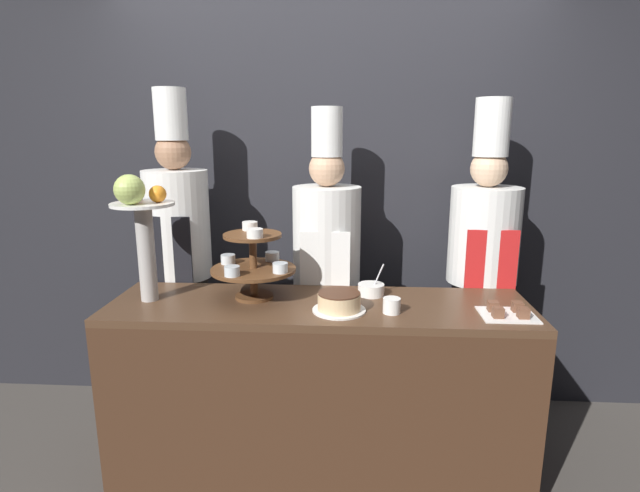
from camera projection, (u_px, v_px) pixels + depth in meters
wall_back at (327, 180)px, 3.00m from camera, size 10.00×0.06×2.80m
buffet_counter at (319, 392)px, 2.42m from camera, size 1.95×0.55×0.91m
tiered_stand at (253, 261)px, 2.35m from camera, size 0.40×0.40×0.35m
fruit_pedestal at (140, 218)px, 2.26m from camera, size 0.29×0.29×0.60m
cake_round at (339, 302)px, 2.21m from camera, size 0.24×0.24×0.09m
cup_white at (392, 306)px, 2.19m from camera, size 0.08×0.08×0.07m
cake_square_tray at (508, 312)px, 2.16m from camera, size 0.23×0.20×0.05m
serving_bowl_far at (371, 289)px, 2.42m from camera, size 0.13×0.13×0.16m
chef_left at (179, 250)px, 2.78m from camera, size 0.35×0.35×1.91m
chef_center_left at (327, 264)px, 2.74m from camera, size 0.37×0.37×1.81m
chef_center_right at (482, 263)px, 2.69m from camera, size 0.37×0.37×1.85m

